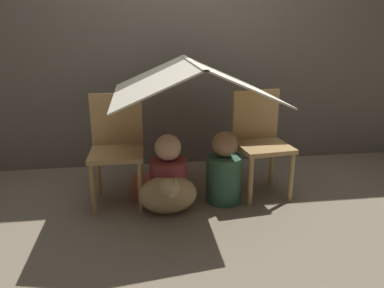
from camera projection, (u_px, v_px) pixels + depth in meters
ground_plane at (194, 206)px, 2.87m from camera, size 8.80×8.80×0.00m
wall_back at (179, 34)px, 3.43m from camera, size 7.00×0.05×2.50m
chair_left at (117, 144)px, 2.84m from camera, size 0.40×0.40×0.83m
chair_right at (260, 138)px, 3.00m from camera, size 0.43×0.43×0.83m
sheet_canopy at (192, 78)px, 2.70m from camera, size 1.14×1.13×0.25m
person_front at (169, 176)px, 2.80m from camera, size 0.28×0.28×0.57m
person_second at (224, 172)px, 2.89m from camera, size 0.28×0.28×0.56m
dog at (168, 194)px, 2.70m from camera, size 0.42×0.37×0.35m
floor_cushion at (158, 185)px, 3.11m from camera, size 0.43×0.34×0.10m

